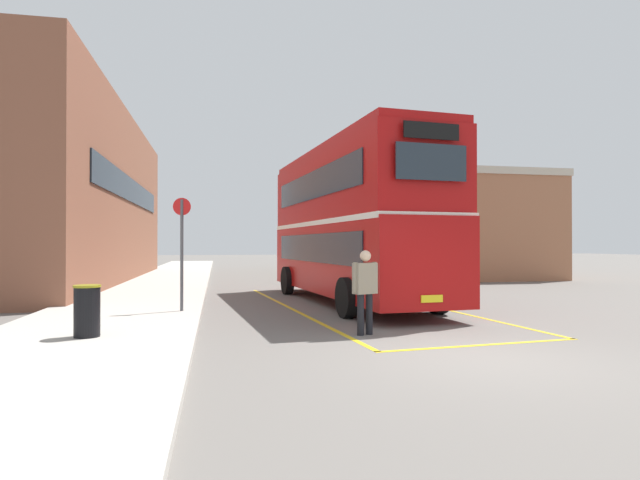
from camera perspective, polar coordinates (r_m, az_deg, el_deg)
ground_plane at (r=22.52m, az=-0.69°, el=-5.08°), size 135.60×135.60×0.00m
sidewalk_left at (r=24.64m, az=-16.83°, el=-4.50°), size 4.00×57.60×0.14m
brick_building_left at (r=26.83m, az=-25.52°, el=4.15°), size 5.29×21.90×7.90m
depot_building_right at (r=34.18m, az=11.84°, el=1.17°), size 7.71×17.67×5.56m
double_decker_bus at (r=16.16m, az=3.33°, el=2.02°), size 3.51×10.36×4.75m
single_deck_bus at (r=33.50m, az=1.96°, el=-0.76°), size 2.74×9.70×3.02m
pedestrian_boarding at (r=10.43m, az=4.96°, el=-5.05°), size 0.54×0.38×1.69m
litter_bin at (r=10.33m, az=-24.23°, el=-7.11°), size 0.47×0.47×0.94m
bus_stop_sign at (r=13.47m, az=-14.95°, el=-0.34°), size 0.44×0.08×2.84m
bay_marking_yellow at (r=14.45m, az=5.60°, el=-7.65°), size 5.35×12.56×0.01m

